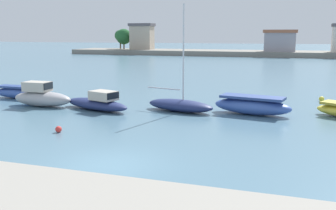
# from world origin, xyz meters

# --- Properties ---
(ground_plane) EXTENTS (400.00, 400.00, 0.00)m
(ground_plane) POSITION_xyz_m (0.00, 0.00, 0.00)
(ground_plane) COLOR slate
(moored_boat_0) EXTENTS (4.27, 1.36, 1.01)m
(moored_boat_0) POSITION_xyz_m (-14.32, 12.30, 0.48)
(moored_boat_0) COLOR #3856A8
(moored_boat_0) RESTS_ON ground
(moored_boat_1) EXTENTS (4.52, 1.67, 1.75)m
(moored_boat_1) POSITION_xyz_m (-10.29, 9.91, 0.67)
(moored_boat_1) COLOR #9E9EA3
(moored_boat_1) RESTS_ON ground
(moored_boat_2) EXTENTS (5.72, 3.21, 1.35)m
(moored_boat_2) POSITION_xyz_m (-5.84, 9.94, 0.48)
(moored_boat_2) COLOR navy
(moored_boat_2) RESTS_ON ground
(moored_boat_3) EXTENTS (5.05, 2.73, 7.00)m
(moored_boat_3) POSITION_xyz_m (-0.37, 11.19, 0.43)
(moored_boat_3) COLOR navy
(moored_boat_3) RESTS_ON ground
(moored_boat_4) EXTENTS (5.21, 2.53, 1.19)m
(moored_boat_4) POSITION_xyz_m (4.32, 11.68, 0.57)
(moored_boat_4) COLOR #3856A8
(moored_boat_4) RESTS_ON ground
(mooring_buoy_0) EXTENTS (0.34, 0.34, 0.34)m
(mooring_buoy_0) POSITION_xyz_m (-4.85, 3.78, 0.17)
(mooring_buoy_0) COLOR red
(mooring_buoy_0) RESTS_ON ground
(mooring_buoy_2) EXTENTS (0.40, 0.40, 0.40)m
(mooring_buoy_2) POSITION_xyz_m (8.88, 18.19, 0.20)
(mooring_buoy_2) COLOR yellow
(mooring_buoy_2) RESTS_ON ground
(distant_shoreline) EXTENTS (96.28, 11.83, 7.87)m
(distant_shoreline) POSITION_xyz_m (2.85, 80.69, 1.92)
(distant_shoreline) COLOR gray
(distant_shoreline) RESTS_ON ground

